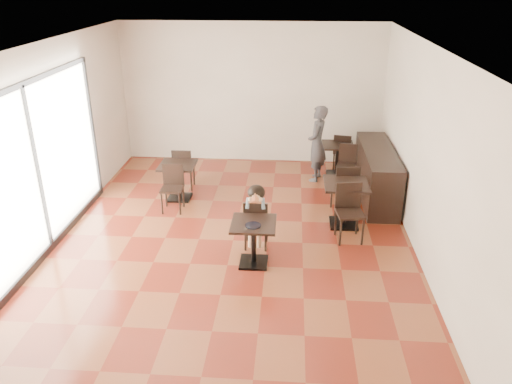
# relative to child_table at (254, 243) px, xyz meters

# --- Properties ---
(floor) EXTENTS (6.00, 8.00, 0.01)m
(floor) POSITION_rel_child_table_xyz_m (-0.40, 0.70, -0.36)
(floor) COLOR brown
(floor) RESTS_ON ground
(ceiling) EXTENTS (6.00, 8.00, 0.01)m
(ceiling) POSITION_rel_child_table_xyz_m (-0.40, 0.70, 2.84)
(ceiling) COLOR white
(ceiling) RESTS_ON floor
(wall_back) EXTENTS (6.00, 0.01, 3.20)m
(wall_back) POSITION_rel_child_table_xyz_m (-0.40, 4.70, 1.24)
(wall_back) COLOR silver
(wall_back) RESTS_ON floor
(wall_front) EXTENTS (6.00, 0.01, 3.20)m
(wall_front) POSITION_rel_child_table_xyz_m (-0.40, -3.30, 1.24)
(wall_front) COLOR silver
(wall_front) RESTS_ON floor
(wall_left) EXTENTS (0.01, 8.00, 3.20)m
(wall_left) POSITION_rel_child_table_xyz_m (-3.40, 0.70, 1.24)
(wall_left) COLOR silver
(wall_left) RESTS_ON floor
(wall_right) EXTENTS (0.01, 8.00, 3.20)m
(wall_right) POSITION_rel_child_table_xyz_m (2.60, 0.70, 1.24)
(wall_right) COLOR silver
(wall_right) RESTS_ON floor
(storefront_window) EXTENTS (0.04, 4.50, 2.60)m
(storefront_window) POSITION_rel_child_table_xyz_m (-3.37, 0.20, 1.04)
(storefront_window) COLOR white
(storefront_window) RESTS_ON floor
(child_table) EXTENTS (0.68, 0.68, 0.71)m
(child_table) POSITION_rel_child_table_xyz_m (0.00, 0.00, 0.00)
(child_table) COLOR black
(child_table) RESTS_ON floor
(child_chair) EXTENTS (0.39, 0.39, 0.86)m
(child_chair) POSITION_rel_child_table_xyz_m (0.00, 0.55, 0.07)
(child_chair) COLOR black
(child_chair) RESTS_ON floor
(child) EXTENTS (0.39, 0.54, 1.08)m
(child) POSITION_rel_child_table_xyz_m (0.00, 0.55, 0.18)
(child) COLOR slate
(child) RESTS_ON child_chair
(plate) EXTENTS (0.24, 0.24, 0.01)m
(plate) POSITION_rel_child_table_xyz_m (0.00, -0.10, 0.36)
(plate) COLOR black
(plate) RESTS_ON child_table
(pizza_slice) EXTENTS (0.25, 0.19, 0.06)m
(pizza_slice) POSITION_rel_child_table_xyz_m (0.00, 0.36, 0.58)
(pizza_slice) COLOR tan
(pizza_slice) RESTS_ON child
(adult_patron) EXTENTS (0.51, 0.67, 1.64)m
(adult_patron) POSITION_rel_child_table_xyz_m (1.08, 3.54, 0.46)
(adult_patron) COLOR #3F3E43
(adult_patron) RESTS_ON floor
(cafe_table_mid) EXTENTS (0.87, 0.87, 0.81)m
(cafe_table_mid) POSITION_rel_child_table_xyz_m (1.51, 1.42, 0.05)
(cafe_table_mid) COLOR black
(cafe_table_mid) RESTS_ON floor
(cafe_table_left) EXTENTS (0.70, 0.70, 0.73)m
(cafe_table_left) POSITION_rel_child_table_xyz_m (-1.68, 2.33, 0.01)
(cafe_table_left) COLOR black
(cafe_table_left) RESTS_ON floor
(cafe_table_back) EXTENTS (0.81, 0.81, 0.72)m
(cafe_table_back) POSITION_rel_child_table_xyz_m (1.56, 3.84, 0.00)
(cafe_table_back) COLOR black
(cafe_table_back) RESTS_ON floor
(chair_mid_a) EXTENTS (0.50, 0.50, 0.98)m
(chair_mid_a) POSITION_rel_child_table_xyz_m (1.54, 1.97, 0.13)
(chair_mid_a) COLOR black
(chair_mid_a) RESTS_ON floor
(chair_mid_b) EXTENTS (0.50, 0.50, 0.98)m
(chair_mid_b) POSITION_rel_child_table_xyz_m (1.54, 0.87, 0.13)
(chair_mid_b) COLOR black
(chair_mid_b) RESTS_ON floor
(chair_left_a) EXTENTS (0.40, 0.40, 0.88)m
(chair_left_a) POSITION_rel_child_table_xyz_m (-1.68, 2.88, 0.08)
(chair_left_a) COLOR black
(chair_left_a) RESTS_ON floor
(chair_left_b) EXTENTS (0.40, 0.40, 0.88)m
(chair_left_b) POSITION_rel_child_table_xyz_m (-1.68, 1.78, 0.08)
(chair_left_b) COLOR black
(chair_left_b) RESTS_ON floor
(chair_back_a) EXTENTS (0.46, 0.46, 0.86)m
(chair_back_a) POSITION_rel_child_table_xyz_m (1.70, 4.20, 0.07)
(chair_back_a) COLOR black
(chair_back_a) RESTS_ON floor
(chair_back_b) EXTENTS (0.46, 0.46, 0.86)m
(chair_back_b) POSITION_rel_child_table_xyz_m (1.70, 3.29, 0.07)
(chair_back_b) COLOR black
(chair_back_b) RESTS_ON floor
(service_counter) EXTENTS (0.60, 2.40, 1.00)m
(service_counter) POSITION_rel_child_table_xyz_m (2.25, 2.70, 0.14)
(service_counter) COLOR black
(service_counter) RESTS_ON floor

